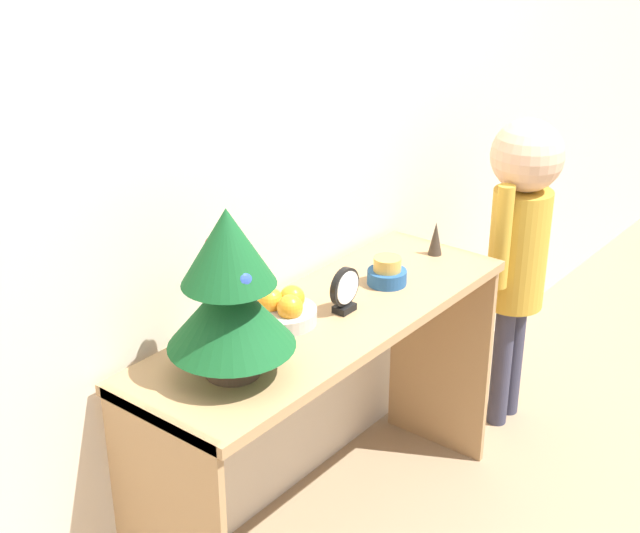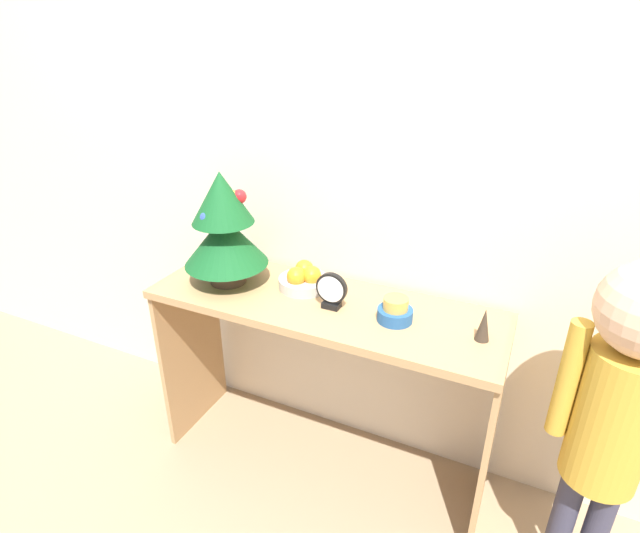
# 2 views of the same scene
# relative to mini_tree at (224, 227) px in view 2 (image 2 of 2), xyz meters

# --- Properties ---
(ground_plane) EXTENTS (12.00, 12.00, 0.00)m
(ground_plane) POSITION_rel_mini_tree_xyz_m (0.39, -0.20, -0.98)
(ground_plane) COLOR #997F60
(back_wall) EXTENTS (7.00, 0.05, 2.50)m
(back_wall) POSITION_rel_mini_tree_xyz_m (0.39, 0.27, 0.27)
(back_wall) COLOR beige
(back_wall) RESTS_ON ground_plane
(console_table) EXTENTS (1.27, 0.42, 0.76)m
(console_table) POSITION_rel_mini_tree_xyz_m (0.39, 0.01, -0.39)
(console_table) COLOR tan
(console_table) RESTS_ON ground_plane
(mini_tree) EXTENTS (0.31, 0.31, 0.43)m
(mini_tree) POSITION_rel_mini_tree_xyz_m (0.00, 0.00, 0.00)
(mini_tree) COLOR #4C3828
(mini_tree) RESTS_ON console_table
(fruit_bowl) EXTENTS (0.18, 0.18, 0.09)m
(fruit_bowl) POSITION_rel_mini_tree_xyz_m (0.28, 0.08, -0.19)
(fruit_bowl) COLOR #B7B2A8
(fruit_bowl) RESTS_ON console_table
(singing_bowl) EXTENTS (0.12, 0.12, 0.08)m
(singing_bowl) POSITION_rel_mini_tree_xyz_m (0.66, -0.00, -0.19)
(singing_bowl) COLOR #235189
(singing_bowl) RESTS_ON console_table
(desk_clock) EXTENTS (0.11, 0.04, 0.13)m
(desk_clock) POSITION_rel_mini_tree_xyz_m (0.44, -0.01, -0.16)
(desk_clock) COLOR black
(desk_clock) RESTS_ON console_table
(figurine) EXTENTS (0.04, 0.04, 0.11)m
(figurine) POSITION_rel_mini_tree_xyz_m (0.94, 0.00, -0.17)
(figurine) COLOR #382D23
(figurine) RESTS_ON console_table
(child_figure) EXTENTS (0.32, 0.25, 1.14)m
(child_figure) POSITION_rel_mini_tree_xyz_m (1.31, -0.11, -0.22)
(child_figure) COLOR #38384C
(child_figure) RESTS_ON ground_plane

